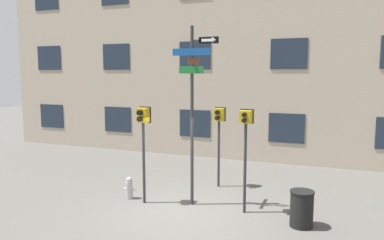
{
  "coord_description": "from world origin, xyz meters",
  "views": [
    {
      "loc": [
        3.84,
        -8.89,
        3.75
      ],
      "look_at": [
        0.11,
        0.76,
        2.44
      ],
      "focal_mm": 35.0,
      "sensor_mm": 36.0,
      "label": 1
    }
  ],
  "objects_px": {
    "pedestrian_signal_across": "(219,125)",
    "trash_bin": "(302,209)",
    "pedestrian_signal_right": "(246,134)",
    "fire_hydrant": "(129,188)",
    "street_sign_pole": "(194,100)",
    "pedestrian_signal_left": "(143,129)"
  },
  "relations": [
    {
      "from": "pedestrian_signal_left",
      "to": "fire_hydrant",
      "type": "height_order",
      "value": "pedestrian_signal_left"
    },
    {
      "from": "pedestrian_signal_across",
      "to": "street_sign_pole",
      "type": "bearing_deg",
      "value": -94.58
    },
    {
      "from": "pedestrian_signal_right",
      "to": "fire_hydrant",
      "type": "xyz_separation_m",
      "value": [
        -3.47,
        -0.14,
        -1.82
      ]
    },
    {
      "from": "pedestrian_signal_right",
      "to": "trash_bin",
      "type": "bearing_deg",
      "value": -15.22
    },
    {
      "from": "pedestrian_signal_right",
      "to": "street_sign_pole",
      "type": "bearing_deg",
      "value": 177.18
    },
    {
      "from": "pedestrian_signal_right",
      "to": "trash_bin",
      "type": "relative_size",
      "value": 3.11
    },
    {
      "from": "fire_hydrant",
      "to": "pedestrian_signal_right",
      "type": "bearing_deg",
      "value": 2.23
    },
    {
      "from": "trash_bin",
      "to": "pedestrian_signal_right",
      "type": "bearing_deg",
      "value": 164.78
    },
    {
      "from": "pedestrian_signal_left",
      "to": "pedestrian_signal_across",
      "type": "distance_m",
      "value": 2.76
    },
    {
      "from": "street_sign_pole",
      "to": "pedestrian_signal_left",
      "type": "relative_size",
      "value": 1.8
    },
    {
      "from": "pedestrian_signal_across",
      "to": "fire_hydrant",
      "type": "relative_size",
      "value": 3.96
    },
    {
      "from": "pedestrian_signal_left",
      "to": "pedestrian_signal_across",
      "type": "relative_size",
      "value": 1.06
    },
    {
      "from": "pedestrian_signal_right",
      "to": "pedestrian_signal_across",
      "type": "height_order",
      "value": "pedestrian_signal_right"
    },
    {
      "from": "fire_hydrant",
      "to": "trash_bin",
      "type": "relative_size",
      "value": 0.74
    },
    {
      "from": "pedestrian_signal_right",
      "to": "fire_hydrant",
      "type": "height_order",
      "value": "pedestrian_signal_right"
    },
    {
      "from": "street_sign_pole",
      "to": "pedestrian_signal_across",
      "type": "height_order",
      "value": "street_sign_pole"
    },
    {
      "from": "street_sign_pole",
      "to": "pedestrian_signal_across",
      "type": "bearing_deg",
      "value": 85.42
    },
    {
      "from": "trash_bin",
      "to": "street_sign_pole",
      "type": "bearing_deg",
      "value": 170.82
    },
    {
      "from": "trash_bin",
      "to": "fire_hydrant",
      "type": "bearing_deg",
      "value": 176.81
    },
    {
      "from": "street_sign_pole",
      "to": "pedestrian_signal_left",
      "type": "xyz_separation_m",
      "value": [
        -1.39,
        -0.37,
        -0.82
      ]
    },
    {
      "from": "pedestrian_signal_across",
      "to": "trash_bin",
      "type": "height_order",
      "value": "pedestrian_signal_across"
    },
    {
      "from": "street_sign_pole",
      "to": "pedestrian_signal_left",
      "type": "height_order",
      "value": "street_sign_pole"
    }
  ]
}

